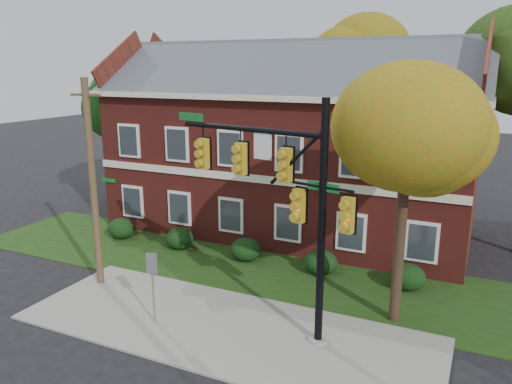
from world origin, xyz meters
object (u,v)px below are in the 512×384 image
at_px(tree_near_right, 415,127).
at_px(hedge_far_right, 407,277).
at_px(hedge_right, 321,262).
at_px(utility_pole, 93,185).
at_px(sign_post, 152,276).
at_px(tree_far_rear, 357,60).
at_px(hedge_left, 180,238).
at_px(hedge_far_left, 121,228).
at_px(hedge_center, 246,250).
at_px(tree_left_rear, 124,98).
at_px(traffic_signal, 284,191).
at_px(apartment_building, 290,135).

bearing_deg(tree_near_right, hedge_far_right, 94.52).
xyz_separation_m(hedge_right, hedge_far_right, (3.50, 0.00, 0.00)).
xyz_separation_m(tree_near_right, utility_pole, (-11.37, -1.87, -2.57)).
bearing_deg(hedge_right, sign_post, -120.81).
bearing_deg(tree_far_rear, utility_pole, -107.13).
xyz_separation_m(hedge_far_right, tree_near_right, (0.22, -2.83, 6.14)).
bearing_deg(hedge_right, hedge_left, 180.00).
bearing_deg(hedge_far_left, hedge_center, 0.00).
bearing_deg(sign_post, tree_near_right, 4.08).
xyz_separation_m(hedge_right, tree_near_right, (3.72, -2.83, 6.14)).
distance_m(tree_near_right, sign_post, 9.66).
xyz_separation_m(hedge_left, tree_far_rear, (4.84, 13.09, 8.32)).
relative_size(tree_near_right, utility_pole, 1.06).
bearing_deg(utility_pole, tree_far_rear, 66.44).
bearing_deg(hedge_right, hedge_center, 180.00).
height_order(hedge_far_left, sign_post, sign_post).
distance_m(tree_near_right, tree_left_rear, 18.33).
height_order(traffic_signal, utility_pole, utility_pole).
distance_m(hedge_far_right, tree_left_rear, 18.30).
xyz_separation_m(hedge_left, sign_post, (3.21, -6.36, 1.20)).
xyz_separation_m(hedge_center, tree_near_right, (7.22, -2.83, 6.14)).
distance_m(apartment_building, sign_post, 12.07).
distance_m(hedge_center, utility_pole, 7.21).
xyz_separation_m(apartment_building, hedge_far_right, (7.00, -5.25, -4.46)).
distance_m(hedge_far_right, utility_pole, 12.61).
height_order(hedge_right, utility_pole, utility_pole).
height_order(hedge_right, traffic_signal, traffic_signal).
distance_m(hedge_left, sign_post, 7.22).
relative_size(apartment_building, tree_far_rear, 1.63).
distance_m(apartment_building, hedge_right, 7.73).
xyz_separation_m(hedge_far_left, tree_left_rear, (-2.73, 4.14, 6.16)).
bearing_deg(hedge_far_right, tree_far_rear, 113.37).
distance_m(traffic_signal, sign_post, 5.25).
xyz_separation_m(tree_far_rear, sign_post, (-1.64, -19.46, -7.12)).
xyz_separation_m(hedge_far_left, traffic_signal, (10.76, -4.92, 4.21)).
distance_m(tree_left_rear, sign_post, 14.96).
height_order(hedge_center, tree_near_right, tree_near_right).
xyz_separation_m(tree_left_rear, traffic_signal, (13.49, -9.06, -1.95)).
distance_m(hedge_right, tree_far_rear, 15.66).
height_order(hedge_right, hedge_far_right, same).
height_order(tree_left_rear, traffic_signal, tree_left_rear).
xyz_separation_m(hedge_center, tree_far_rear, (1.34, 13.09, 8.32)).
xyz_separation_m(hedge_far_left, hedge_far_right, (14.00, 0.00, 0.00)).
relative_size(tree_left_rear, tree_far_rear, 0.77).
relative_size(apartment_building, hedge_far_left, 13.43).
bearing_deg(hedge_center, tree_far_rear, 84.15).
relative_size(tree_near_right, tree_left_rear, 0.97).
bearing_deg(utility_pole, tree_near_right, 2.89).
relative_size(hedge_center, sign_post, 0.55).
relative_size(apartment_building, tree_left_rear, 2.12).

